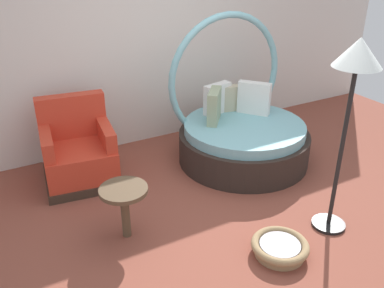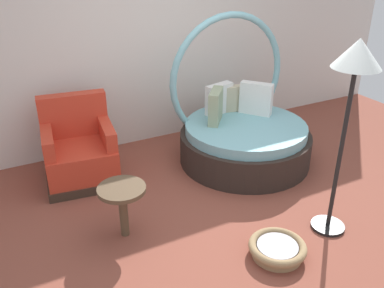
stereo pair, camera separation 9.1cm
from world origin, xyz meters
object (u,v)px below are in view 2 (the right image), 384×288
Objects in this scene: side_table at (122,196)px; red_armchair at (80,152)px; pet_basket at (277,249)px; floor_lamp at (355,74)px; round_daybed at (242,132)px.

red_armchair is at bearing 94.21° from side_table.
side_table is at bearing 140.43° from pet_basket.
floor_lamp is (1.77, -0.80, 1.11)m from side_table.
round_daybed reaches higher than side_table.
floor_lamp is at bearing -24.37° from side_table.
pet_basket is 1.62m from floor_lamp.
red_armchair is 3.01m from floor_lamp.
round_daybed is 3.38× the size of side_table.
red_armchair is 1.84× the size of pet_basket.
round_daybed is 1.85m from pet_basket.
side_table is 2.24m from floor_lamp.
round_daybed is 1.98m from side_table.
pet_basket is 1.45m from side_table.
red_armchair is 0.52× the size of floor_lamp.
floor_lamp is (-0.04, -1.59, 1.17)m from round_daybed.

